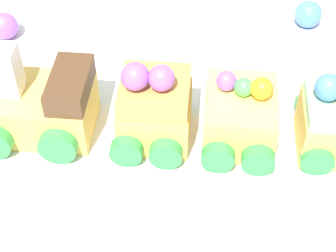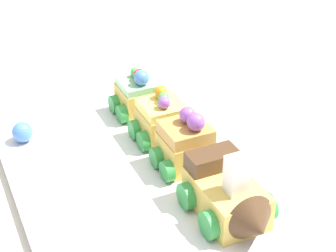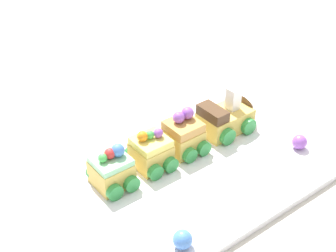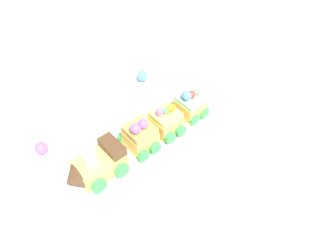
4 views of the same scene
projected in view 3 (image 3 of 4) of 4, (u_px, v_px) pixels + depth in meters
The scene contains 8 objects.
ground_plane at pixel (173, 148), 0.83m from camera, with size 10.00×10.00×0.00m, color beige.
display_board at pixel (173, 145), 0.82m from camera, with size 0.78×0.46×0.01m, color white.
cake_train_locomotive at pixel (229, 116), 0.84m from camera, with size 0.12×0.08×0.08m.
cake_car_caramel at pixel (185, 135), 0.79m from camera, with size 0.06×0.08×0.08m.
cake_car_lemon at pixel (151, 152), 0.76m from camera, with size 0.06×0.08×0.07m.
cake_car_mint at pixel (112, 170), 0.72m from camera, with size 0.06×0.08×0.07m.
gumball_blue at pixel (183, 239), 0.62m from camera, with size 0.03×0.03×0.03m, color #4C84E0.
gumball_purple at pixel (300, 142), 0.80m from camera, with size 0.03×0.03×0.03m, color #9956C6.
Camera 3 is at (-0.41, -0.52, 0.50)m, focal length 50.00 mm.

